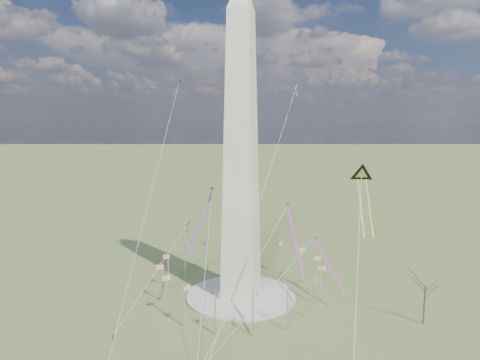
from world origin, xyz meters
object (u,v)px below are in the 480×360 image
(person_west, at_px, (114,337))
(washington_monument, at_px, (241,152))
(kite_delta_black, at_px, (362,178))
(tree_near, at_px, (426,284))

(person_west, bearing_deg, washington_monument, -90.96)
(person_west, height_order, kite_delta_black, kite_delta_black)
(tree_near, xyz_separation_m, kite_delta_black, (-18.40, 6.47, 28.78))
(washington_monument, distance_m, kite_delta_black, 37.70)
(person_west, xyz_separation_m, kite_delta_black, (61.97, 38.51, 39.98))
(tree_near, relative_size, kite_delta_black, 0.78)
(washington_monument, xyz_separation_m, kite_delta_black, (36.95, 2.32, -7.12))
(kite_delta_black, bearing_deg, tree_near, 153.75)
(tree_near, relative_size, person_west, 9.92)
(washington_monument, height_order, kite_delta_black, washington_monument)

